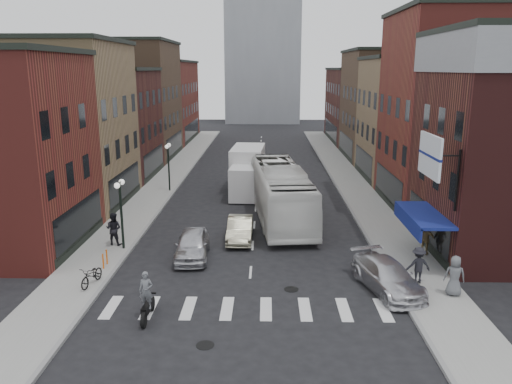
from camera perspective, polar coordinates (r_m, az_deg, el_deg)
ground at (r=25.05m, az=-0.70°, el=-10.06°), size 160.00×160.00×0.00m
sidewalk_left at (r=46.93m, az=-10.23°, el=1.27°), size 3.00×74.00×0.15m
sidewalk_right at (r=46.64m, az=10.71°, el=1.17°), size 3.00×74.00×0.15m
curb_left at (r=46.67m, az=-8.42°, el=1.18°), size 0.20×74.00×0.16m
curb_right at (r=46.43m, az=8.88°, el=1.10°), size 0.20×74.00×0.16m
crosswalk_stripes at (r=22.35m, az=-0.96°, el=-13.19°), size 12.00×2.20×0.01m
bldg_left_mid_a at (r=40.31m, az=-22.02°, el=7.19°), size 10.30×10.20×12.30m
bldg_left_mid_b at (r=49.71m, az=-17.45°, el=7.49°), size 10.30×10.20×10.30m
bldg_left_far_a at (r=60.09m, az=-14.24°, el=10.15°), size 10.30×12.20×13.30m
bldg_left_far_b at (r=73.73m, az=-11.33°, el=10.15°), size 10.30×16.20×11.30m
bldg_right_mid_a at (r=39.63m, az=22.48°, el=8.50°), size 10.30×10.20×14.30m
bldg_right_mid_b at (r=49.19m, az=18.18°, el=7.96°), size 10.30×10.20×11.30m
bldg_right_far_a at (r=59.73m, az=15.19°, el=9.59°), size 10.30×12.20×12.30m
bldg_right_far_b at (r=73.44m, az=12.55°, el=9.68°), size 10.30×16.20×10.30m
awning_blue at (r=27.70m, az=18.27°, el=-2.62°), size 1.80×5.00×0.78m
billboard_sign at (r=24.97m, az=19.44°, el=3.80°), size 1.52×3.00×3.70m
streetlamp_near at (r=29.02m, az=-15.22°, el=-1.08°), size 0.32×1.22×4.11m
streetlamp_far at (r=42.32m, az=-9.98°, el=3.83°), size 0.32×1.22×4.11m
bike_rack at (r=27.34m, az=-16.88°, el=-7.33°), size 0.08×0.68×0.80m
box_truck at (r=41.87m, az=-0.98°, el=2.40°), size 2.93×8.58×3.68m
motorcycle_rider at (r=21.52m, az=-12.38°, el=-11.69°), size 0.60×2.09×2.13m
transit_bus at (r=34.55m, az=2.83°, el=-0.04°), size 4.45×13.56×3.71m
sedan_left_near at (r=27.84m, az=-7.31°, el=-5.99°), size 2.04×4.53×1.51m
sedan_left_far at (r=30.43m, az=-1.84°, el=-4.24°), size 1.48×4.23×1.39m
curb_car at (r=24.51m, az=14.79°, el=-9.31°), size 3.20×5.22×1.41m
parked_bicycle at (r=25.28m, az=-18.26°, el=-9.03°), size 0.97×1.91×0.96m
ped_left_solo at (r=30.28m, az=-15.96°, el=-4.05°), size 1.02×0.70×1.93m
ped_right_a at (r=25.32m, az=18.05°, el=-7.95°), size 1.20×0.65×1.80m
ped_right_b at (r=29.15m, az=18.82°, el=-5.11°), size 1.18×0.99×1.80m
ped_right_c at (r=24.54m, az=21.75°, el=-8.88°), size 1.02×0.77×1.87m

